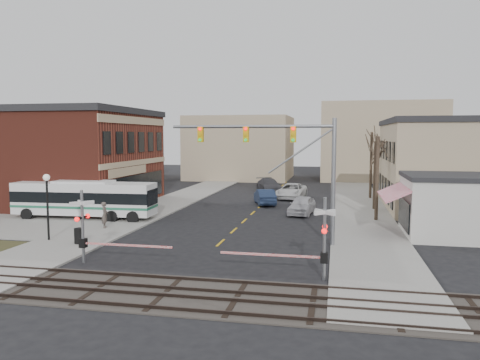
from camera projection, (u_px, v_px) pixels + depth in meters
name	position (u px, v px, depth m)	size (l,w,h in m)	color
ground	(213.00, 250.00, 28.31)	(160.00, 160.00, 0.00)	black
sidewalk_west	(175.00, 200.00, 49.71)	(5.00, 60.00, 0.12)	gray
sidewalk_east	(359.00, 206.00, 45.90)	(5.00, 60.00, 0.12)	gray
ballast_strip	(165.00, 293.00, 20.50)	(160.00, 5.00, 0.06)	#332D28
rail_tracks	(165.00, 291.00, 20.49)	(160.00, 3.91, 0.14)	#2D231E
brick_building	(2.00, 156.00, 48.86)	(30.40, 15.40, 9.60)	maroon
awning_shop	(466.00, 206.00, 31.73)	(9.74, 6.20, 4.30)	beige
tree_east_a	(377.00, 178.00, 37.58)	(0.28, 0.28, 6.75)	#382B21
tree_east_b	(375.00, 175.00, 43.39)	(0.28, 0.28, 6.30)	#382B21
tree_east_c	(371.00, 165.00, 51.11)	(0.28, 0.28, 7.20)	#382B21
transit_bus	(84.00, 198.00, 38.80)	(11.95, 3.11, 3.05)	silver
traffic_signal_mast	(287.00, 154.00, 29.26)	(10.48, 0.30, 8.00)	gray
rr_crossing_west	(90.00, 228.00, 25.24)	(5.60, 1.36, 4.00)	gray
rr_crossing_east	(315.00, 239.00, 22.35)	(5.60, 1.36, 4.00)	gray
street_lamp	(47.00, 193.00, 30.34)	(0.44, 0.44, 4.32)	black
trash_bin	(79.00, 236.00, 29.57)	(0.60, 0.60, 0.97)	black
car_a	(302.00, 205.00, 41.26)	(1.90, 4.72, 1.61)	#B6B5BB
car_b	(265.00, 197.00, 47.15)	(1.67, 4.79, 1.58)	#1B2844
car_c	(292.00, 191.00, 51.78)	(2.72, 5.91, 1.64)	silver
car_d	(269.00, 185.00, 57.50)	(2.32, 5.70, 1.65)	#39383D
pedestrian_near	(105.00, 215.00, 34.56)	(0.70, 0.46, 1.93)	#524841
pedestrian_far	(119.00, 208.00, 38.22)	(0.91, 0.71, 1.87)	#3A4466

